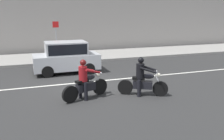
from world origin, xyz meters
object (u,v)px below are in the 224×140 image
motorcycle_with_rider_crimson (85,83)px  parked_hatchback_silver (66,57)px  motorcycle_with_rider_black_leather (142,80)px  street_sign_post (56,35)px

motorcycle_with_rider_crimson → parked_hatchback_silver: bearing=90.3°
motorcycle_with_rider_crimson → parked_hatchback_silver: 4.64m
motorcycle_with_rider_crimson → parked_hatchback_silver: size_ratio=0.55×
motorcycle_with_rider_crimson → motorcycle_with_rider_black_leather: motorcycle_with_rider_black_leather is taller
parked_hatchback_silver → street_sign_post: street_sign_post is taller
motorcycle_with_rider_crimson → street_sign_post: street_sign_post is taller
motorcycle_with_rider_black_leather → parked_hatchback_silver: parked_hatchback_silver is taller
motorcycle_with_rider_black_leather → street_sign_post: 10.12m
motorcycle_with_rider_crimson → motorcycle_with_rider_black_leather: bearing=-9.8°
motorcycle_with_rider_crimson → street_sign_post: size_ratio=0.77×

